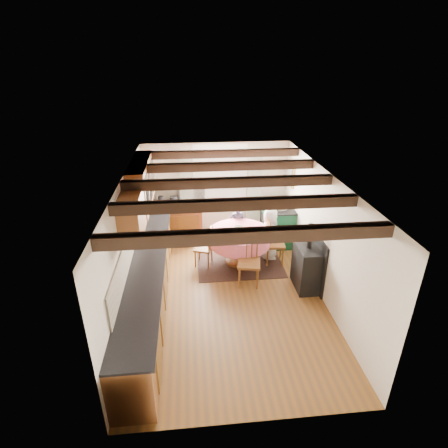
{
  "coord_description": "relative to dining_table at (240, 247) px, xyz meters",
  "views": [
    {
      "loc": [
        -0.65,
        -5.72,
        4.24
      ],
      "look_at": [
        0.0,
        0.8,
        1.15
      ],
      "focal_mm": 28.4,
      "sensor_mm": 36.0,
      "label": 1
    }
  ],
  "objects": [
    {
      "name": "rug",
      "position": [
        0.0,
        0.0,
        -0.4
      ],
      "size": [
        1.9,
        1.48,
        0.01
      ],
      "primitive_type": "cube",
      "color": "black",
      "rests_on": "floor"
    },
    {
      "name": "window_frame",
      "position": [
        -0.29,
        1.59,
        1.2
      ],
      "size": [
        1.34,
        0.03,
        1.54
      ],
      "primitive_type": "cube",
      "color": "white",
      "rests_on": "wall_back"
    },
    {
      "name": "wall_picture",
      "position": [
        1.38,
        1.15,
        1.3
      ],
      "size": [
        0.04,
        0.5,
        0.6
      ],
      "primitive_type": "cube",
      "color": "gold",
      "rests_on": "wall_right"
    },
    {
      "name": "beam_b",
      "position": [
        -0.39,
        -2.15,
        1.91
      ],
      "size": [
        3.6,
        0.16,
        0.16
      ],
      "primitive_type": "cube",
      "color": "black",
      "rests_on": "ceiling"
    },
    {
      "name": "curtain_right",
      "position": [
        0.56,
        1.5,
        0.7
      ],
      "size": [
        0.35,
        0.1,
        2.1
      ],
      "primitive_type": "cube",
      "color": "#B5BBB2",
      "rests_on": "wall_back"
    },
    {
      "name": "worktop_back",
      "position": [
        -1.44,
        1.28,
        0.5
      ],
      "size": [
        1.3,
        0.64,
        0.04
      ],
      "primitive_type": "cube",
      "color": "black",
      "rests_on": "base_cabinet_back"
    },
    {
      "name": "wall_right",
      "position": [
        1.41,
        -1.15,
        0.8
      ],
      "size": [
        0.0,
        5.5,
        2.4
      ],
      "primitive_type": "cube",
      "color": "silver",
      "rests_on": "ground"
    },
    {
      "name": "child_far",
      "position": [
        0.04,
        0.73,
        0.17
      ],
      "size": [
        0.43,
        0.29,
        1.15
      ],
      "primitive_type": "imported",
      "rotation": [
        0.0,
        0.0,
        3.1
      ],
      "color": "#3A3749",
      "rests_on": "floor"
    },
    {
      "name": "wall_left",
      "position": [
        -2.19,
        -1.15,
        0.8
      ],
      "size": [
        0.0,
        5.5,
        2.4
      ],
      "primitive_type": "cube",
      "color": "silver",
      "rests_on": "ground"
    },
    {
      "name": "cup",
      "position": [
        0.21,
        -0.07,
        0.45
      ],
      "size": [
        0.14,
        0.14,
        0.09
      ],
      "primitive_type": "imported",
      "rotation": [
        0.0,
        0.0,
        5.43
      ],
      "color": "silver",
      "rests_on": "dining_table"
    },
    {
      "name": "beam_c",
      "position": [
        -0.39,
        -1.15,
        1.91
      ],
      "size": [
        3.6,
        0.16,
        0.16
      ],
      "primitive_type": "cube",
      "color": "black",
      "rests_on": "ceiling"
    },
    {
      "name": "bowl_a",
      "position": [
        0.27,
        -0.29,
        0.43
      ],
      "size": [
        0.27,
        0.27,
        0.05
      ],
      "primitive_type": "imported",
      "rotation": [
        0.0,
        0.0,
        0.37
      ],
      "color": "silver",
      "rests_on": "dining_table"
    },
    {
      "name": "wall_cabinet_glass",
      "position": [
        -2.02,
        0.05,
        1.55
      ],
      "size": [
        0.34,
        1.8,
        0.9
      ],
      "primitive_type": "cube",
      "color": "brown",
      "rests_on": "wall_left"
    },
    {
      "name": "wall_back",
      "position": [
        -0.39,
        1.6,
        0.8
      ],
      "size": [
        3.6,
        0.0,
        2.4
      ],
      "primitive_type": "cube",
      "color": "silver",
      "rests_on": "ground"
    },
    {
      "name": "beam_d",
      "position": [
        -0.39,
        -0.15,
        1.91
      ],
      "size": [
        3.6,
        0.16,
        0.16
      ],
      "primitive_type": "cube",
      "color": "black",
      "rests_on": "ceiling"
    },
    {
      "name": "worktop_left",
      "position": [
        -1.87,
        -1.15,
        0.5
      ],
      "size": [
        0.64,
        5.3,
        0.04
      ],
      "primitive_type": "cube",
      "color": "black",
      "rests_on": "base_cabinet_left"
    },
    {
      "name": "base_cabinet_back",
      "position": [
        -1.44,
        1.3,
        0.04
      ],
      "size": [
        1.3,
        0.6,
        0.88
      ],
      "primitive_type": "cube",
      "color": "brown",
      "rests_on": "floor"
    },
    {
      "name": "chair_right",
      "position": [
        0.78,
        -0.06,
        0.11
      ],
      "size": [
        0.51,
        0.49,
        1.03
      ],
      "primitive_type": null,
      "rotation": [
        0.0,
        0.0,
        1.47
      ],
      "color": "brown",
      "rests_on": "floor"
    },
    {
      "name": "window_pane",
      "position": [
        -0.29,
        1.59,
        1.2
      ],
      "size": [
        1.2,
        0.01,
        1.4
      ],
      "primitive_type": "cube",
      "color": "white",
      "rests_on": "wall_back"
    },
    {
      "name": "bowl_b",
      "position": [
        -0.02,
        0.07,
        0.43
      ],
      "size": [
        0.23,
        0.23,
        0.06
      ],
      "primitive_type": "imported",
      "rotation": [
        0.0,
        0.0,
        3.32
      ],
      "color": "silver",
      "rests_on": "dining_table"
    },
    {
      "name": "canister_tall",
      "position": [
        -1.78,
        1.35,
        0.64
      ],
      "size": [
        0.15,
        0.15,
        0.25
      ],
      "primitive_type": "cylinder",
      "color": "#262628",
      "rests_on": "worktop_back"
    },
    {
      "name": "curtain_rod",
      "position": [
        -0.29,
        1.5,
        1.8
      ],
      "size": [
        2.0,
        0.03,
        0.03
      ],
      "primitive_type": "cylinder",
      "rotation": [
        0.0,
        1.57,
        0.0
      ],
      "color": "black",
      "rests_on": "wall_back"
    },
    {
      "name": "floor",
      "position": [
        -0.39,
        -1.15,
        -0.4
      ],
      "size": [
        3.6,
        5.5,
        0.0
      ],
      "primitive_type": "cube",
      "color": "brown",
      "rests_on": "ground"
    },
    {
      "name": "beam_e",
      "position": [
        -0.39,
        0.85,
        1.91
      ],
      "size": [
        3.6,
        0.16,
        0.16
      ],
      "primitive_type": "cube",
      "color": "black",
      "rests_on": "ceiling"
    },
    {
      "name": "base_cabinet_left",
      "position": [
        -1.89,
        -1.15,
        0.04
      ],
      "size": [
        0.6,
        5.3,
        0.88
      ],
      "primitive_type": "cube",
      "color": "brown",
      "rests_on": "floor"
    },
    {
      "name": "chair_left",
      "position": [
        -0.81,
        0.0,
        0.05
      ],
      "size": [
        0.51,
        0.5,
        0.91
      ],
      "primitive_type": null,
      "rotation": [
        0.0,
        0.0,
        -1.89
      ],
      "color": "brown",
      "rests_on": "floor"
    },
    {
      "name": "ceiling",
      "position": [
        -0.39,
        -1.15,
        2.0
      ],
      "size": [
        3.6,
        5.5,
        0.0
      ],
      "primitive_type": "cube",
      "color": "white",
      "rests_on": "ground"
    },
    {
      "name": "canister_wide",
      "position": [
        -1.47,
        1.38,
        0.62
      ],
      "size": [
        0.19,
        0.19,
        0.21
      ],
      "primitive_type": "cylinder",
      "color": "#262628",
      "rests_on": "worktop_back"
    },
    {
      "name": "chair_near",
      "position": [
        0.07,
        -0.85,
        0.12
      ],
      "size": [
        0.53,
        0.54,
        1.05
      ],
      "primitive_type": null,
      "rotation": [
        0.0,
        0.0,
        -0.17
      ],
      "color": "brown",
      "rests_on": "floor"
    },
    {
      "name": "curtain_left",
      "position": [
        -1.14,
        1.5,
        0.7
      ],
      "size": [
        0.35,
        0.1,
        2.1
      ],
      "primitive_type": "cube",
      "color": "#B5BBB2",
      "rests_on": "wall_back"
    },
    {
      "name": "wall_front",
      "position": [
        -0.39,
        -3.9,
        0.8
      ],
      "size": [
        3.6,
        0.0,
        2.4
      ],
      "primitive_type": "cube",
      "color": "silver",
      "rests_on": "ground"
    },
    {
      "name": "wall_plate",
      "position": [
        0.66,
        1.57,
        1.3
      ],
      "size": [
        0.3,
        0.02,
        0.3
      ],
      "primitive_type": "cylinder",
      "rotation": [
        1.57,
        0.0,
        0.0
      ],
      "color": "silver",
      "rests_on": "wall_back"
    },
    {
      "name": "cast_iron_stove",
      "position": [
        1.19,
        -1.07,
        0.3
      ],
      "size": [
        0.42,
        0.71,
        1.41
      ],
      "primitive_type": null,
      "color": "black",
      "rests_on": "floor"
    },
    {
      "name": "wall_cabinet_solid",
      "position": [
        -2.02,
        -1.45,
        1.5
      ],
      "size": [
        0.34,
        0.9,
        0.7
      ],
      "primitive_type": "cube",
      "color": "brown",
      "rests_on": "wall_left"
    },
    {
      "name": "aga_range",
      "position": [
        1.08,
        0.95,
        0.09
      ],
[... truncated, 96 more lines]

